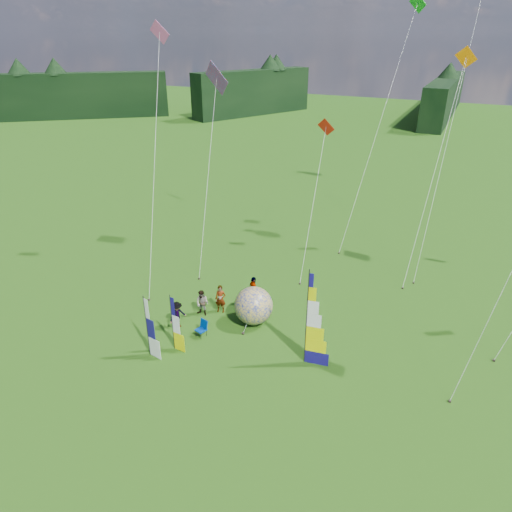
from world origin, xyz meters
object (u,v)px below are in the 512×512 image
at_px(bol_inflatable, 254,306).
at_px(spectator_b, 202,303).
at_px(side_banner_far, 147,327).
at_px(spectator_a, 221,299).
at_px(spectator_d, 254,290).
at_px(feather_banner_main, 307,320).
at_px(camp_chair, 201,329).
at_px(spectator_c, 177,315).
at_px(kite_whale, 456,102).
at_px(side_banner_left, 172,323).

xyz_separation_m(bol_inflatable, spectator_b, (-3.13, -0.65, -0.31)).
relative_size(side_banner_far, bol_inflatable, 1.55).
height_order(side_banner_far, spectator_a, side_banner_far).
distance_m(side_banner_far, spectator_d, 7.55).
relative_size(feather_banner_main, spectator_b, 3.19).
relative_size(bol_inflatable, camp_chair, 2.26).
bearing_deg(spectator_c, kite_whale, -17.41).
xyz_separation_m(feather_banner_main, spectator_c, (-7.71, -0.28, -1.80)).
bearing_deg(kite_whale, feather_banner_main, -84.19).
bearing_deg(side_banner_left, spectator_b, 100.88).
distance_m(bol_inflatable, camp_chair, 3.34).
xyz_separation_m(spectator_c, kite_whale, (11.82, 17.11, 10.36)).
xyz_separation_m(spectator_d, camp_chair, (-1.12, -4.44, -0.43)).
bearing_deg(side_banner_far, camp_chair, 67.67).
xyz_separation_m(side_banner_far, spectator_d, (2.73, 6.99, -0.82)).
bearing_deg(spectator_c, feather_banner_main, -70.68).
height_order(bol_inflatable, camp_chair, bol_inflatable).
relative_size(side_banner_far, spectator_b, 2.13).
relative_size(spectator_c, camp_chair, 1.67).
distance_m(spectator_c, camp_chair, 1.74).
relative_size(spectator_a, spectator_b, 1.10).
xyz_separation_m(camp_chair, kite_whale, (10.13, 17.30, 10.70)).
distance_m(spectator_c, spectator_d, 5.10).
bearing_deg(side_banner_far, spectator_c, 101.64).
bearing_deg(bol_inflatable, camp_chair, -128.44).
height_order(side_banner_left, spectator_c, side_banner_left).
relative_size(side_banner_left, spectator_b, 1.99).
relative_size(feather_banner_main, bol_inflatable, 2.33).
bearing_deg(kite_whale, spectator_a, -105.91).
xyz_separation_m(feather_banner_main, side_banner_left, (-6.75, -2.04, -1.00)).
bearing_deg(bol_inflatable, side_banner_left, -123.73).
relative_size(side_banner_left, spectator_c, 1.96).
bearing_deg(spectator_b, side_banner_left, -86.17).
xyz_separation_m(side_banner_left, camp_chair, (0.72, 1.57, -1.14)).
xyz_separation_m(feather_banner_main, kite_whale, (4.10, 16.83, 8.56)).
bearing_deg(side_banner_far, spectator_d, 78.57).
distance_m(side_banner_left, camp_chair, 2.07).
bearing_deg(spectator_a, feather_banner_main, -34.41).
xyz_separation_m(spectator_a, camp_chair, (0.26, -2.69, -0.40)).
distance_m(side_banner_left, bol_inflatable, 5.00).
distance_m(bol_inflatable, spectator_c, 4.44).
xyz_separation_m(feather_banner_main, spectator_b, (-7.11, 1.45, -1.81)).
xyz_separation_m(side_banner_left, side_banner_far, (-0.88, -0.99, 0.12)).
xyz_separation_m(side_banner_left, bol_inflatable, (2.76, 4.14, -0.51)).
bearing_deg(spectator_a, spectator_c, -134.65).
xyz_separation_m(side_banner_left, spectator_a, (0.46, 4.26, -0.74)).
relative_size(feather_banner_main, side_banner_far, 1.50).
xyz_separation_m(spectator_a, spectator_b, (-0.83, -0.77, -0.08)).
relative_size(spectator_b, camp_chair, 1.64).
distance_m(spectator_c, kite_whale, 23.24).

